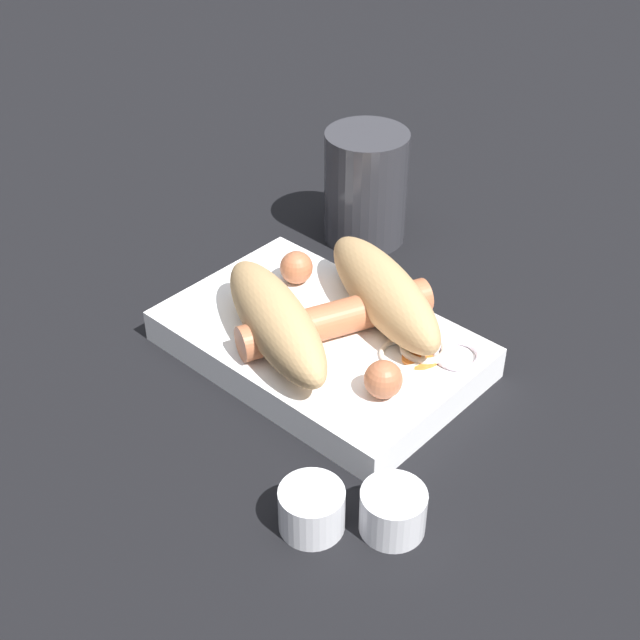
# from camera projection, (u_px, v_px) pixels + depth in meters

# --- Properties ---
(ground_plane) EXTENTS (3.00, 3.00, 0.00)m
(ground_plane) POSITION_uv_depth(u_px,v_px,m) (320.00, 357.00, 0.71)
(ground_plane) COLOR black
(food_tray) EXTENTS (0.24, 0.16, 0.03)m
(food_tray) POSITION_uv_depth(u_px,v_px,m) (320.00, 344.00, 0.70)
(food_tray) COLOR white
(food_tray) RESTS_ON ground_plane
(bread_roll) EXTENTS (0.20, 0.19, 0.05)m
(bread_roll) POSITION_uv_depth(u_px,v_px,m) (331.00, 306.00, 0.68)
(bread_roll) COLOR tan
(bread_roll) RESTS_ON food_tray
(sausage) EXTENTS (0.17, 0.15, 0.03)m
(sausage) POSITION_uv_depth(u_px,v_px,m) (336.00, 319.00, 0.68)
(sausage) COLOR #B26642
(sausage) RESTS_ON food_tray
(pickled_veggies) EXTENTS (0.07, 0.06, 0.01)m
(pickled_veggies) POSITION_uv_depth(u_px,v_px,m) (428.00, 353.00, 0.67)
(pickled_veggies) COLOR orange
(pickled_veggies) RESTS_ON food_tray
(condiment_cup_near) EXTENTS (0.04, 0.04, 0.03)m
(condiment_cup_near) POSITION_uv_depth(u_px,v_px,m) (312.00, 511.00, 0.56)
(condiment_cup_near) COLOR white
(condiment_cup_near) RESTS_ON ground_plane
(condiment_cup_far) EXTENTS (0.04, 0.04, 0.03)m
(condiment_cup_far) POSITION_uv_depth(u_px,v_px,m) (393.00, 513.00, 0.56)
(condiment_cup_far) COLOR white
(condiment_cup_far) RESTS_ON ground_plane
(drink_glass) EXTENTS (0.08, 0.08, 0.11)m
(drink_glass) POSITION_uv_depth(u_px,v_px,m) (366.00, 187.00, 0.83)
(drink_glass) COLOR #333338
(drink_glass) RESTS_ON ground_plane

